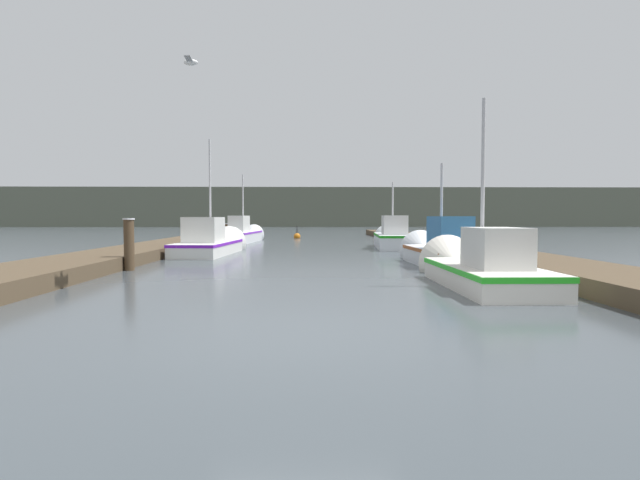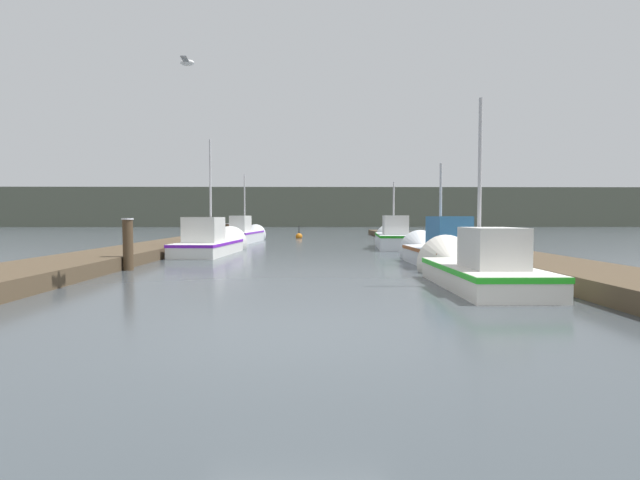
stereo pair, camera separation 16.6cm
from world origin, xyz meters
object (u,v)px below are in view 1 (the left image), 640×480
fishing_boat_1 (439,250)px  fishing_boat_4 (244,234)px  channel_buoy (297,236)px  fishing_boat_0 (475,267)px  fishing_boat_3 (392,237)px  mooring_piling_0 (226,232)px  mooring_piling_1 (129,244)px  fishing_boat_2 (213,243)px  seagull_lead (191,62)px

fishing_boat_1 → fishing_boat_4: bearing=117.4°
channel_buoy → fishing_boat_0: bearing=-79.2°
fishing_boat_3 → fishing_boat_4: size_ratio=0.90×
fishing_boat_3 → mooring_piling_0: (-8.81, 6.04, 0.06)m
fishing_boat_3 → mooring_piling_1: bearing=-127.1°
fishing_boat_2 → mooring_piling_1: 6.47m
channel_buoy → fishing_boat_4: bearing=-122.3°
fishing_boat_2 → mooring_piling_1: (-1.05, -6.38, 0.30)m
fishing_boat_1 → fishing_boat_3: fishing_boat_3 is taller
mooring_piling_0 → fishing_boat_2: bearing=-83.8°
fishing_boat_0 → channel_buoy: size_ratio=5.16×
fishing_boat_0 → channel_buoy: fishing_boat_0 is taller
mooring_piling_1 → seagull_lead: bearing=-54.0°
fishing_boat_1 → channel_buoy: size_ratio=5.12×
fishing_boat_1 → fishing_boat_2: fishing_boat_2 is taller
fishing_boat_0 → channel_buoy: 23.40m
seagull_lead → fishing_boat_1: bearing=-49.7°
fishing_boat_1 → channel_buoy: bearing=102.6°
fishing_boat_0 → mooring_piling_1: 8.94m
fishing_boat_3 → fishing_boat_4: (-7.71, 5.47, -0.02)m
seagull_lead → fishing_boat_4: bearing=6.4°
fishing_boat_0 → fishing_boat_4: size_ratio=0.79×
fishing_boat_1 → mooring_piling_1: (-8.83, -1.53, 0.29)m
mooring_piling_1 → channel_buoy: bearing=78.5°
fishing_boat_2 → mooring_piling_0: bearing=100.3°
mooring_piling_1 → mooring_piling_0: bearing=90.0°
fishing_boat_1 → fishing_boat_2: bearing=146.3°
fishing_boat_0 → fishing_boat_1: 4.40m
fishing_boat_3 → seagull_lead: size_ratio=10.26×
fishing_boat_2 → seagull_lead: size_ratio=10.92×
fishing_boat_2 → channel_buoy: fishing_boat_2 is taller
fishing_boat_4 → seagull_lead: 19.32m
fishing_boat_4 → seagull_lead: seagull_lead is taller
fishing_boat_0 → fishing_boat_1: bearing=85.4°
fishing_boat_2 → seagull_lead: seagull_lead is taller
mooring_piling_1 → seagull_lead: (2.51, -3.44, 3.80)m
fishing_boat_1 → mooring_piling_0: size_ratio=4.58×
fishing_boat_2 → fishing_boat_4: bearing=93.8°
fishing_boat_1 → seagull_lead: 9.02m
fishing_boat_4 → mooring_piling_0: 1.23m
fishing_boat_3 → channel_buoy: bearing=119.4°
fishing_boat_2 → fishing_boat_3: fishing_boat_2 is taller
mooring_piling_0 → channel_buoy: mooring_piling_0 is taller
mooring_piling_1 → channel_buoy: (4.08, 20.13, -0.58)m
fishing_boat_2 → mooring_piling_0: 9.65m
mooring_piling_0 → seagull_lead: size_ratio=1.94×
seagull_lead → fishing_boat_0: bearing=-82.3°
mooring_piling_1 → fishing_boat_1: bearing=9.8°
fishing_boat_3 → channel_buoy: fishing_boat_3 is taller
fishing_boat_0 → seagull_lead: 7.29m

